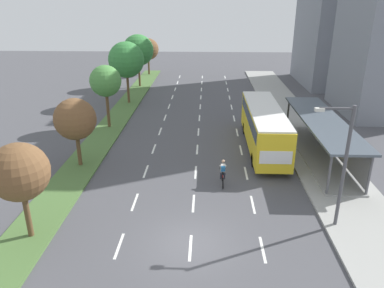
% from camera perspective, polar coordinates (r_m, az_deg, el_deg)
% --- Properties ---
extents(ground_plane, '(140.00, 140.00, 0.00)m').
position_cam_1_polar(ground_plane, '(18.88, -0.21, -15.17)').
color(ground_plane, '#4C4C51').
extents(median_strip, '(2.60, 52.00, 0.12)m').
position_cam_1_polar(median_strip, '(37.94, -11.53, 3.93)').
color(median_strip, '#4C7038').
rests_on(median_strip, ground).
extents(sidewalk_right, '(4.50, 52.00, 0.15)m').
position_cam_1_polar(sidewalk_right, '(37.84, 15.31, 3.57)').
color(sidewalk_right, '#9E9E99').
rests_on(sidewalk_right, ground).
extents(lane_divider_left, '(0.14, 48.01, 0.01)m').
position_cam_1_polar(lane_divider_left, '(35.70, -4.55, 3.10)').
color(lane_divider_left, white).
rests_on(lane_divider_left, ground).
extents(lane_divider_center, '(0.14, 48.01, 0.01)m').
position_cam_1_polar(lane_divider_center, '(35.46, 1.08, 3.04)').
color(lane_divider_center, white).
rests_on(lane_divider_center, ground).
extents(lane_divider_right, '(0.14, 48.01, 0.01)m').
position_cam_1_polar(lane_divider_right, '(35.57, 6.74, 2.94)').
color(lane_divider_right, white).
rests_on(lane_divider_right, ground).
extents(bus_shelter, '(2.90, 13.12, 2.86)m').
position_cam_1_polar(bus_shelter, '(29.20, 19.82, 1.43)').
color(bus_shelter, gray).
rests_on(bus_shelter, sidewalk_right).
extents(bus, '(2.54, 11.29, 3.37)m').
position_cam_1_polar(bus, '(29.64, 11.07, 3.05)').
color(bus, yellow).
rests_on(bus, ground).
extents(cyclist, '(0.46, 1.82, 1.71)m').
position_cam_1_polar(cyclist, '(23.91, 4.79, -4.55)').
color(cyclist, black).
rests_on(cyclist, ground).
extents(median_tree_nearest, '(2.83, 2.83, 4.97)m').
position_cam_1_polar(median_tree_nearest, '(19.25, -25.12, -3.99)').
color(median_tree_nearest, brown).
rests_on(median_tree_nearest, median_strip).
extents(median_tree_second, '(2.91, 2.91, 4.89)m').
position_cam_1_polar(median_tree_second, '(26.67, -17.62, 3.65)').
color(median_tree_second, brown).
rests_on(median_tree_second, median_strip).
extents(median_tree_third, '(2.83, 2.83, 5.70)m').
position_cam_1_polar(median_tree_third, '(34.34, -13.23, 9.42)').
color(median_tree_third, brown).
rests_on(median_tree_third, median_strip).
extents(median_tree_fourth, '(3.95, 3.95, 6.83)m').
position_cam_1_polar(median_tree_fourth, '(42.36, -10.13, 12.69)').
color(median_tree_fourth, brown).
rests_on(median_tree_fourth, median_strip).
extents(median_tree_fifth, '(4.09, 4.09, 6.83)m').
position_cam_1_polar(median_tree_fifth, '(50.70, -8.33, 14.14)').
color(median_tree_fifth, brown).
rests_on(median_tree_fifth, median_strip).
extents(median_tree_farthest, '(3.26, 3.26, 5.49)m').
position_cam_1_polar(median_tree_farthest, '(59.16, -6.80, 14.34)').
color(median_tree_farthest, brown).
rests_on(median_tree_farthest, median_strip).
extents(streetlight, '(1.91, 0.24, 6.50)m').
position_cam_1_polar(streetlight, '(19.66, 22.18, -2.23)').
color(streetlight, '#4C4C51').
rests_on(streetlight, sidewalk_right).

